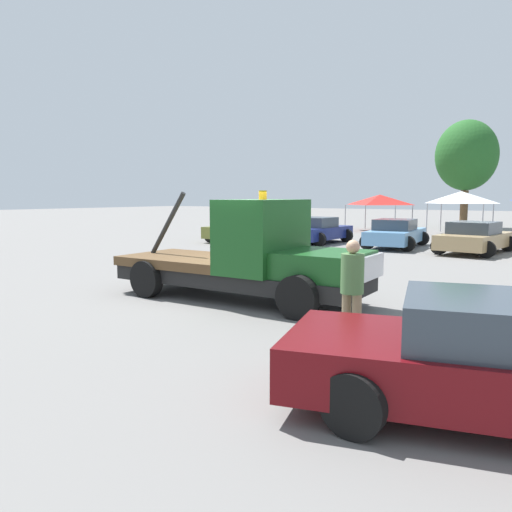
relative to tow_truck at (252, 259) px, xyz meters
name	(u,v)px	position (x,y,z in m)	size (l,w,h in m)	color
ground_plane	(239,299)	(-0.39, -0.02, -0.98)	(160.00, 160.00, 0.00)	slate
tow_truck	(252,259)	(0.00, 0.00, 0.00)	(6.25, 2.46, 2.53)	black
person_near_truck	(352,284)	(3.25, -1.76, 0.00)	(0.38, 0.38, 1.70)	#847051
parked_car_olive	(239,229)	(-9.53, 12.15, -0.33)	(2.48, 4.43, 1.34)	olive
parked_car_navy	(318,231)	(-5.44, 13.42, -0.33)	(2.48, 4.32, 1.34)	navy
parked_car_skyblue	(396,234)	(-1.46, 13.66, -0.33)	(2.78, 4.89, 1.34)	#669ED1
parked_car_tan	(475,238)	(2.10, 13.26, -0.33)	(2.85, 4.71, 1.34)	tan
canopy_tent_red	(380,200)	(-6.32, 24.07, 1.17)	(3.57, 3.57, 2.51)	#9E9EA3
canopy_tent_white	(461,197)	(-0.99, 24.16, 1.34)	(3.32, 3.32, 2.70)	#9E9EA3
tree_left	(466,156)	(-2.32, 31.06, 4.44)	(4.52, 4.52, 8.07)	brown
traffic_cone	(329,277)	(0.63, 2.66, -0.72)	(0.40, 0.40, 0.55)	black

